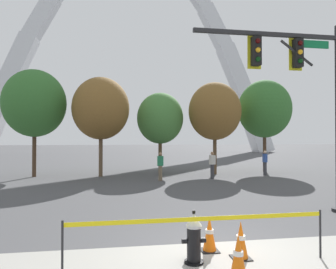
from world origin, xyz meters
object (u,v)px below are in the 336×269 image
object	(u,v)px
fire_hydrant	(194,238)
pedestrian_walking_right	(265,163)
traffic_cone_mid_sidewalk	(241,240)
traffic_cone_by_hydrant	(209,234)
traffic_cone_curb_edge	(238,256)
pedestrian_standing_center	(212,165)
traffic_signal_gantry	(306,84)
monument_arch	(132,57)
pedestrian_walking_left	(160,166)

from	to	relation	value
fire_hydrant	pedestrian_walking_right	xyz separation A→B (m)	(7.87, 12.95, 0.35)
traffic_cone_mid_sidewalk	traffic_cone_by_hydrant	bearing A→B (deg)	135.80
traffic_cone_mid_sidewalk	traffic_cone_curb_edge	distance (m)	0.85
fire_hydrant	pedestrian_standing_center	xyz separation A→B (m)	(3.98, 11.76, 0.35)
traffic_cone_curb_edge	traffic_signal_gantry	world-z (taller)	traffic_signal_gantry
traffic_signal_gantry	monument_arch	distance (m)	45.63
traffic_signal_gantry	pedestrian_walking_left	distance (m)	9.44
monument_arch	traffic_cone_by_hydrant	bearing A→B (deg)	-90.12
traffic_cone_by_hydrant	traffic_cone_mid_sidewalk	world-z (taller)	same
traffic_cone_by_hydrant	traffic_cone_curb_edge	distance (m)	1.25
pedestrian_walking_left	pedestrian_walking_right	distance (m)	7.20
traffic_signal_gantry	monument_arch	size ratio (longest dim) A/B	0.12
monument_arch	traffic_cone_curb_edge	bearing A→B (deg)	-89.96
traffic_cone_mid_sidewalk	pedestrian_walking_right	distance (m)	14.63
traffic_cone_mid_sidewalk	fire_hydrant	bearing A→B (deg)	-176.08
fire_hydrant	traffic_cone_mid_sidewalk	bearing A→B (deg)	3.92
traffic_cone_by_hydrant	pedestrian_walking_left	distance (m)	10.85
monument_arch	pedestrian_walking_left	xyz separation A→B (m)	(0.29, -35.63, -15.70)
traffic_cone_by_hydrant	pedestrian_walking_left	bearing A→B (deg)	87.98
fire_hydrant	traffic_signal_gantry	xyz separation A→B (m)	(4.44, 3.27, 3.60)
traffic_cone_by_hydrant	traffic_cone_mid_sidewalk	distance (m)	0.68
traffic_cone_curb_edge	pedestrian_walking_right	distance (m)	15.48
traffic_signal_gantry	pedestrian_walking_left	world-z (taller)	traffic_signal_gantry
pedestrian_walking_left	pedestrian_standing_center	xyz separation A→B (m)	(3.13, 0.39, 0.00)
traffic_cone_mid_sidewalk	traffic_signal_gantry	size ratio (longest dim) A/B	0.12
traffic_cone_mid_sidewalk	traffic_signal_gantry	world-z (taller)	traffic_signal_gantry
traffic_cone_by_hydrant	pedestrian_walking_left	world-z (taller)	pedestrian_walking_left
traffic_cone_mid_sidewalk	pedestrian_walking_right	world-z (taller)	pedestrian_walking_right
fire_hydrant	pedestrian_walking_right	size ratio (longest dim) A/B	0.62
fire_hydrant	traffic_cone_by_hydrant	distance (m)	0.72
traffic_cone_by_hydrant	traffic_cone_mid_sidewalk	xyz separation A→B (m)	(0.49, -0.47, 0.00)
traffic_cone_mid_sidewalk	traffic_signal_gantry	bearing A→B (deg)	42.57
traffic_signal_gantry	fire_hydrant	bearing A→B (deg)	-143.65
fire_hydrant	traffic_cone_curb_edge	distance (m)	0.93
traffic_cone_curb_edge	traffic_signal_gantry	bearing A→B (deg)	45.93
fire_hydrant	pedestrian_walking_left	distance (m)	11.41
traffic_cone_curb_edge	monument_arch	xyz separation A→B (m)	(-0.03, 47.70, 16.16)
traffic_cone_mid_sidewalk	traffic_cone_curb_edge	world-z (taller)	same
traffic_signal_gantry	traffic_cone_curb_edge	bearing A→B (deg)	-134.07
traffic_signal_gantry	pedestrian_standing_center	size ratio (longest dim) A/B	3.77
traffic_signal_gantry	pedestrian_standing_center	distance (m)	9.11
traffic_cone_mid_sidewalk	traffic_cone_curb_edge	bearing A→B (deg)	-115.00
fire_hydrant	monument_arch	distance (m)	49.67
pedestrian_walking_left	traffic_cone_curb_edge	bearing A→B (deg)	-91.20
traffic_signal_gantry	pedestrian_standing_center	world-z (taller)	traffic_signal_gantry
traffic_cone_mid_sidewalk	traffic_signal_gantry	distance (m)	6.02
traffic_cone_mid_sidewalk	pedestrian_walking_right	size ratio (longest dim) A/B	0.46
traffic_cone_by_hydrant	pedestrian_standing_center	size ratio (longest dim) A/B	0.46
pedestrian_standing_center	monument_arch	bearing A→B (deg)	95.54
traffic_cone_curb_edge	pedestrian_standing_center	xyz separation A→B (m)	(3.38, 12.47, 0.46)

